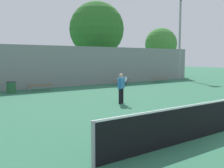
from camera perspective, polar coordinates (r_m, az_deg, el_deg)
tennis_player at (r=13.51m, az=2.03°, el=-0.55°), size 0.57×0.50×1.57m
bench_courtside_near at (r=19.46m, az=-15.46°, el=-0.29°), size 1.91×0.40×0.44m
bench_courtside_far at (r=23.06m, az=2.14°, el=0.81°), size 1.70×0.40×0.44m
bench_adjacent_court at (r=26.15m, az=10.25°, el=1.31°), size 1.89×0.40×0.44m
light_pole_near_left at (r=30.56m, az=14.58°, el=11.43°), size 0.90×0.60×9.04m
trash_bin at (r=18.81m, az=-21.10°, el=-0.68°), size 0.62×0.62×0.79m
back_fence at (r=21.45m, az=-11.46°, el=3.74°), size 30.81×0.06×3.34m
tree_green_broad at (r=34.86m, az=10.61°, el=8.56°), size 4.10×4.10×6.23m
tree_dark_dense at (r=29.68m, az=-3.34°, el=11.79°), size 6.05×6.05×8.55m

